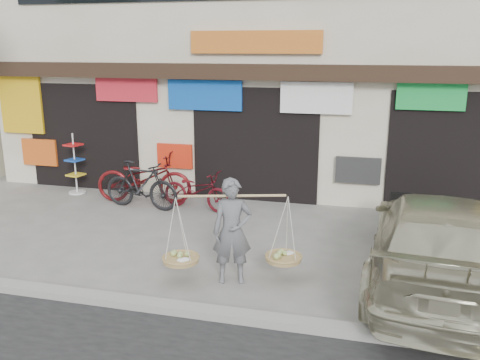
% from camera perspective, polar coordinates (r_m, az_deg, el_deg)
% --- Properties ---
extents(ground, '(70.00, 70.00, 0.00)m').
position_cam_1_polar(ground, '(9.15, -3.16, -8.51)').
color(ground, gray).
rests_on(ground, ground).
extents(kerb, '(70.00, 0.25, 0.12)m').
position_cam_1_polar(kerb, '(7.43, -7.87, -13.97)').
color(kerb, gray).
rests_on(kerb, ground).
extents(shophouse_block, '(14.00, 6.32, 7.00)m').
position_cam_1_polar(shophouse_block, '(14.64, 4.32, 14.14)').
color(shophouse_block, beige).
rests_on(shophouse_block, ground).
extents(street_vendor, '(2.12, 1.00, 1.68)m').
position_cam_1_polar(street_vendor, '(7.93, -0.88, -6.21)').
color(street_vendor, slate).
rests_on(street_vendor, ground).
extents(bike_0, '(2.35, 1.11, 1.19)m').
position_cam_1_polar(bike_0, '(12.20, -10.73, 0.22)').
color(bike_0, '#5D1012').
rests_on(bike_0, ground).
extents(bike_1, '(1.89, 0.73, 1.11)m').
position_cam_1_polar(bike_1, '(11.77, -11.06, -0.55)').
color(bike_1, black).
rests_on(bike_1, ground).
extents(bike_2, '(1.81, 0.96, 0.90)m').
position_cam_1_polar(bike_2, '(11.54, -4.88, -1.15)').
color(bike_2, '#520E15').
rests_on(bike_2, ground).
extents(suv, '(2.45, 5.10, 1.43)m').
position_cam_1_polar(suv, '(8.44, 21.39, -6.40)').
color(suv, '#BBB797').
rests_on(suv, ground).
extents(display_rack, '(0.43, 0.43, 1.53)m').
position_cam_1_polar(display_rack, '(13.39, -18.00, 1.14)').
color(display_rack, silver).
rests_on(display_rack, ground).
extents(red_bag, '(0.31, 0.25, 0.14)m').
position_cam_1_polar(red_bag, '(9.02, -6.29, -8.46)').
color(red_bag, red).
rests_on(red_bag, ground).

